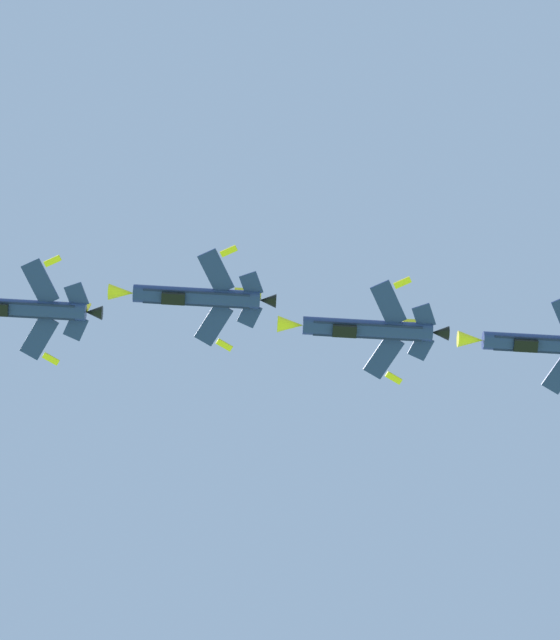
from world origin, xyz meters
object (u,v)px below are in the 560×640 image
fighter_jet_left_wing (194,296)px  fighter_jet_left_outer (544,344)px  fighter_jet_lead (18,308)px  fighter_jet_right_wing (364,329)px

fighter_jet_left_wing → fighter_jet_left_outer: size_ratio=1.00×
fighter_jet_lead → fighter_jet_left_outer: size_ratio=1.00×
fighter_jet_left_wing → fighter_jet_left_outer: bearing=-87.2°
fighter_jet_left_wing → fighter_jet_right_wing: fighter_jet_left_wing is taller
fighter_jet_lead → fighter_jet_left_wing: (16.20, 1.01, 2.41)m
fighter_jet_lead → fighter_jet_right_wing: size_ratio=1.00×
fighter_jet_left_wing → fighter_jet_lead: bearing=85.2°
fighter_jet_left_wing → fighter_jet_left_outer: (32.35, 6.43, -3.52)m
fighter_jet_lead → fighter_jet_right_wing: (31.96, 4.36, -1.51)m
fighter_jet_left_outer → fighter_jet_left_wing: bearing=92.8°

